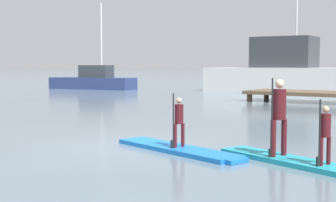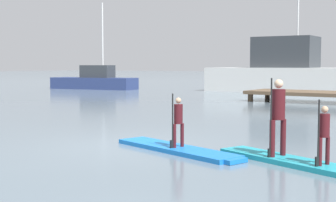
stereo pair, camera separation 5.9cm
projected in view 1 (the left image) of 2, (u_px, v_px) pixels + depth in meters
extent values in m
plane|color=slate|center=(129.00, 145.00, 11.77)|extent=(240.00, 240.00, 0.00)
cube|color=blue|center=(176.00, 149.00, 10.98)|extent=(3.54, 1.64, 0.10)
cube|color=blue|center=(236.00, 161.00, 9.62)|extent=(0.37, 0.57, 0.09)
cylinder|color=#4C1419|center=(183.00, 135.00, 10.96)|extent=(0.08, 0.08, 0.53)
cylinder|color=#4C1419|center=(175.00, 136.00, 10.82)|extent=(0.08, 0.08, 0.53)
cylinder|color=#4C1419|center=(179.00, 114.00, 10.85)|extent=(0.24, 0.24, 0.44)
sphere|color=tan|center=(179.00, 101.00, 10.83)|extent=(0.13, 0.13, 0.13)
cylinder|color=black|center=(173.00, 121.00, 10.76)|extent=(0.03, 0.03, 1.22)
cube|color=black|center=(173.00, 144.00, 10.79)|extent=(0.07, 0.14, 0.18)
cube|color=#1E9EB2|center=(287.00, 160.00, 9.66)|extent=(3.21, 1.71, 0.10)
cylinder|color=#4C1419|center=(284.00, 137.00, 9.92)|extent=(0.11, 0.11, 0.74)
cylinder|color=#4C1419|center=(273.00, 138.00, 9.73)|extent=(0.11, 0.11, 0.74)
cylinder|color=#4C1419|center=(279.00, 104.00, 9.77)|extent=(0.35, 0.35, 0.61)
sphere|color=beige|center=(280.00, 84.00, 9.74)|extent=(0.18, 0.18, 0.18)
cylinder|color=black|center=(272.00, 118.00, 9.67)|extent=(0.03, 0.03, 1.59)
cube|color=black|center=(271.00, 153.00, 9.72)|extent=(0.08, 0.14, 0.18)
cylinder|color=#4C1419|center=(329.00, 150.00, 9.01)|extent=(0.08, 0.08, 0.52)
cylinder|color=#4C1419|center=(321.00, 152.00, 8.87)|extent=(0.08, 0.08, 0.52)
cylinder|color=#4C1419|center=(325.00, 125.00, 8.90)|extent=(0.25, 0.25, 0.43)
sphere|color=tan|center=(326.00, 109.00, 8.88)|extent=(0.12, 0.12, 0.12)
cylinder|color=black|center=(320.00, 133.00, 8.82)|extent=(0.03, 0.03, 1.22)
cube|color=black|center=(319.00, 161.00, 8.85)|extent=(0.08, 0.14, 0.18)
cube|color=silver|center=(299.00, 80.00, 34.29)|extent=(13.31, 4.58, 1.75)
cube|color=#33383D|center=(284.00, 52.00, 34.72)|extent=(4.35, 3.05, 2.19)
cube|color=navy|center=(92.00, 83.00, 39.24)|extent=(7.40, 3.26, 0.92)
cube|color=#33383D|center=(96.00, 71.00, 39.02)|extent=(2.76, 1.76, 1.00)
cylinder|color=silver|center=(101.00, 34.00, 38.59)|extent=(0.12, 0.12, 4.94)
cube|color=brown|center=(328.00, 94.00, 24.72)|extent=(8.19, 2.87, 0.18)
cylinder|color=#473828|center=(250.00, 96.00, 25.94)|extent=(0.28, 0.28, 0.57)
cylinder|color=#473828|center=(266.00, 94.00, 27.81)|extent=(0.28, 0.28, 0.57)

